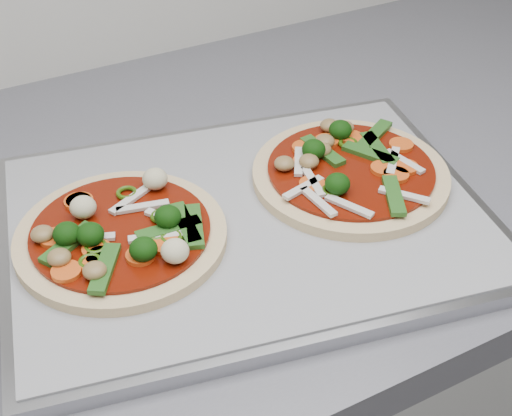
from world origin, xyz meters
name	(u,v)px	position (x,y,z in m)	size (l,w,h in m)	color
base_cabinet	(509,315)	(0.00, 1.30, 0.43)	(3.60, 0.60, 0.86)	#B1B1AF
baking_tray	(247,221)	(-0.55, 1.22, 0.91)	(0.45, 0.33, 0.01)	#9B9BA0
parchment	(247,214)	(-0.55, 1.22, 0.92)	(0.43, 0.31, 0.00)	gray
pizza_left	(121,234)	(-0.67, 1.23, 0.93)	(0.25, 0.25, 0.03)	beige
pizza_right	(348,170)	(-0.43, 1.22, 0.93)	(0.26, 0.26, 0.03)	beige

